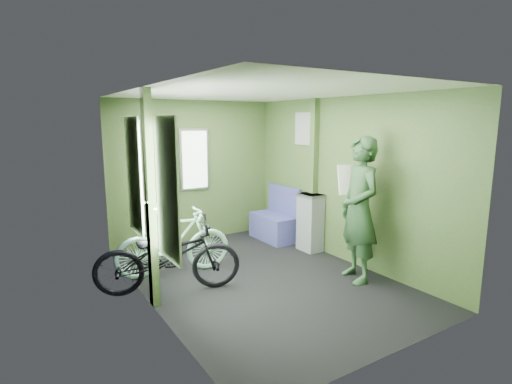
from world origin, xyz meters
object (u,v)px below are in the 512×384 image
(passenger, at_px, (359,210))
(waste_box, at_px, (310,222))
(bicycle_black, at_px, (169,292))
(bench_seat, at_px, (275,224))
(bicycle_mint, at_px, (175,275))

(passenger, bearing_deg, waste_box, -174.00)
(bicycle_black, bearing_deg, waste_box, -63.45)
(bench_seat, bearing_deg, bicycle_black, -154.82)
(bench_seat, bearing_deg, bicycle_mint, -163.29)
(waste_box, bearing_deg, bicycle_black, -172.21)
(bicycle_black, bearing_deg, bicycle_mint, -9.04)
(bicycle_black, distance_m, bench_seat, 2.53)
(bicycle_mint, bearing_deg, waste_box, -85.19)
(waste_box, xyz_separation_m, bench_seat, (-0.12, 0.77, -0.18))
(bicycle_mint, relative_size, passenger, 0.83)
(bicycle_black, distance_m, waste_box, 2.44)
(bicycle_black, relative_size, bicycle_mint, 1.12)
(passenger, xyz_separation_m, bench_seat, (0.13, 1.97, -0.64))
(bicycle_mint, bearing_deg, passenger, -116.96)
(bicycle_mint, distance_m, waste_box, 2.19)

